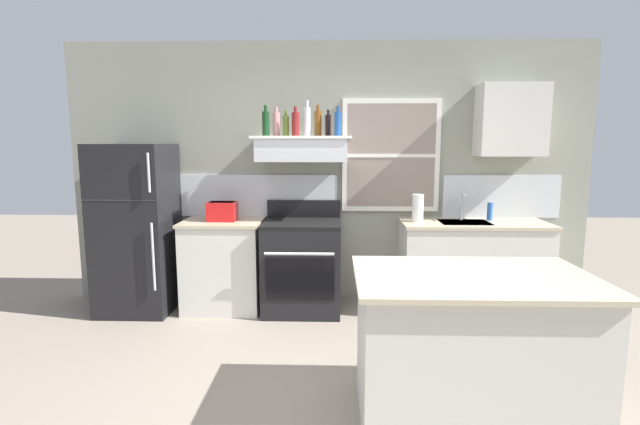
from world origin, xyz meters
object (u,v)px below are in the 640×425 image
Objects in this scene: toaster at (222,211)px; bottle_balsamic_dark at (328,125)px; paper_towel_roll at (418,208)px; refrigerator at (137,229)px; bottle_clear_tall at (307,121)px; kitchen_island at (471,348)px; bottle_red_label_wine at (296,124)px; dish_soap_bottle at (490,211)px; stove_range at (302,265)px; bottle_rose_pink at (276,124)px; bottle_amber_wine at (318,123)px; bottle_blue_liqueur at (338,124)px; bottle_dark_green_wine at (266,123)px; bottle_olive_oil_square at (286,126)px.

bottle_balsamic_dark is (1.05, 0.09, 0.84)m from toaster.
paper_towel_roll reaches higher than toaster.
bottle_clear_tall is at bearing 4.13° from refrigerator.
toaster is 2.75m from kitchen_island.
bottle_red_label_wine is 1.57× the size of dish_soap_bottle.
stove_range is 3.76× the size of bottle_rose_pink.
bottle_clear_tall is 0.21m from bottle_balsamic_dark.
bottle_amber_wine is 1.93m from dish_soap_bottle.
bottle_red_label_wine is 0.32m from bottle_balsamic_dark.
bottle_blue_liqueur is 2.48m from kitchen_island.
dish_soap_bottle is at bearing 1.17° from bottle_clear_tall.
bottle_blue_liqueur is 1.76m from dish_soap_bottle.
bottle_dark_green_wine is at bearing 5.02° from refrigerator.
bottle_balsamic_dark is 0.90× the size of bottle_blue_liqueur.
bottle_balsamic_dark reaches higher than kitchen_island.
toaster is 0.97× the size of bottle_amber_wine.
bottle_red_label_wine reaches higher than paper_towel_roll.
bottle_clear_tall reaches higher than toaster.
dish_soap_bottle reaches higher than kitchen_island.
paper_towel_roll reaches higher than stove_range.
stove_range is at bearing -156.40° from bottle_balsamic_dark.
paper_towel_roll is 1.50× the size of dish_soap_bottle.
bottle_clear_tall reaches higher than bottle_red_label_wine.
paper_towel_roll is (1.40, -0.11, -0.82)m from bottle_rose_pink.
kitchen_island is (0.99, -2.00, -1.42)m from bottle_amber_wine.
bottle_balsamic_dark reaches higher than toaster.
bottle_amber_wine is (0.41, 0.00, 0.01)m from bottle_rose_pink.
kitchen_island is at bearing -63.63° from bottle_amber_wine.
bottle_clear_tall is (0.11, 0.04, 0.03)m from bottle_red_label_wine.
bottle_clear_tall reaches higher than kitchen_island.
bottle_balsamic_dark reaches higher than refrigerator.
paper_towel_roll is at bearing 0.43° from toaster.
bottle_clear_tall reaches higher than bottle_olive_oil_square.
toaster is 0.21× the size of kitchen_island.
bottle_olive_oil_square is at bearing -33.58° from bottle_rose_pink.
bottle_dark_green_wine is 0.11m from bottle_rose_pink.
paper_towel_roll is (2.79, 0.06, 0.21)m from refrigerator.
bottle_amber_wine is 1.19× the size of bottle_balsamic_dark.
kitchen_island is at bearing -89.91° from paper_towel_roll.
bottle_amber_wine is (1.80, 0.17, 1.04)m from refrigerator.
bottle_amber_wine is at bearing 116.37° from kitchen_island.
bottle_blue_liqueur is at bearing -176.28° from dish_soap_bottle.
bottle_olive_oil_square is at bearing 175.38° from bottle_blue_liqueur.
stove_range is 6.06× the size of dish_soap_bottle.
refrigerator is 5.76× the size of bottle_rose_pink.
kitchen_island is (1.21, -1.91, -1.41)m from bottle_red_label_wine.
refrigerator is at bearing -176.10° from bottle_olive_oil_square.
bottle_red_label_wine is at bearing -158.12° from bottle_amber_wine.
refrigerator is 3.54m from dish_soap_bottle.
bottle_red_label_wine is (0.10, -0.02, 0.02)m from bottle_olive_oil_square.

